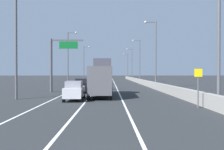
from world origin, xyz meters
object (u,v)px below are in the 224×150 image
box_truck (102,79)px  car_silver_1 (75,91)px  lamp_post_left_mid (69,55)px  lamp_post_right_fourth (131,62)px  lamp_post_right_third (139,58)px  lamp_post_right_second (154,50)px  lamp_post_right_near (216,20)px  lamp_post_left_far (84,61)px  car_green_4 (97,79)px  car_gray_3 (107,78)px  car_black_0 (82,85)px  overhead_sign_gantry (56,58)px  lamp_post_right_fifth (127,64)px  car_red_2 (93,77)px  speed_advisory_sign (198,85)px

box_truck → car_silver_1: bearing=-125.0°
lamp_post_left_mid → lamp_post_right_fourth: bearing=63.6°
box_truck → lamp_post_right_third: bearing=76.0°
lamp_post_right_second → lamp_post_left_mid: (-16.89, 10.50, 0.00)m
lamp_post_right_second → lamp_post_right_fourth: size_ratio=1.00×
car_silver_1 → lamp_post_right_third: bearing=73.8°
lamp_post_right_fourth → car_silver_1: 63.41m
lamp_post_right_near → lamp_post_left_far: (-16.64, 59.96, 0.00)m
car_silver_1 → car_green_4: (-0.27, 45.81, -0.00)m
car_green_4 → box_truck: box_truck is taller
lamp_post_left_mid → car_green_4: bearing=73.8°
lamp_post_right_fourth → car_gray_3: lamp_post_right_fourth is taller
car_silver_1 → lamp_post_right_fourth: bearing=79.4°
lamp_post_left_far → car_black_0: (4.85, -45.97, -5.71)m
lamp_post_right_third → lamp_post_left_mid: 20.86m
overhead_sign_gantry → lamp_post_right_near: bearing=-43.7°
lamp_post_right_fifth → lamp_post_right_second: bearing=-90.4°
overhead_sign_gantry → lamp_post_right_fifth: bearing=78.1°
lamp_post_right_second → box_truck: lamp_post_right_second is taller
overhead_sign_gantry → car_green_4: bearing=84.1°
lamp_post_left_mid → car_red_2: 37.47m
overhead_sign_gantry → speed_advisory_sign: bearing=-45.9°
lamp_post_right_near → car_red_2: (-14.49, 69.93, -5.70)m
speed_advisory_sign → lamp_post_right_fourth: 67.55m
lamp_post_right_fifth → lamp_post_left_far: size_ratio=1.00×
lamp_post_right_third → car_black_0: bearing=-110.8°
lamp_post_right_third → lamp_post_left_mid: bearing=-144.9°
speed_advisory_sign → lamp_post_right_second: size_ratio=0.25×
car_silver_1 → speed_advisory_sign: bearing=-27.3°
car_black_0 → lamp_post_right_second: bearing=36.2°
car_red_2 → box_truck: bearing=-84.8°
overhead_sign_gantry → lamp_post_right_fourth: size_ratio=0.64×
lamp_post_left_far → car_black_0: size_ratio=2.79×
car_silver_1 → overhead_sign_gantry: bearing=113.0°
car_gray_3 → lamp_post_right_near: bearing=-82.1°
lamp_post_right_near → lamp_post_right_fourth: same height
lamp_post_left_mid → car_red_2: size_ratio=2.79×
speed_advisory_sign → lamp_post_left_mid: lamp_post_left_mid is taller
speed_advisory_sign → car_green_4: (-10.50, 51.09, -0.82)m
speed_advisory_sign → car_black_0: 17.44m
speed_advisory_sign → lamp_post_right_third: 45.15m
speed_advisory_sign → lamp_post_right_fourth: (1.35, 67.35, 4.91)m
lamp_post_left_far → car_green_4: size_ratio=2.88×
car_silver_1 → car_green_4: size_ratio=1.10×
car_black_0 → car_silver_1: 8.63m
overhead_sign_gantry → lamp_post_left_mid: (-1.52, 18.14, 1.94)m
overhead_sign_gantry → car_silver_1: 10.96m
overhead_sign_gantry → car_gray_3: overhead_sign_gantry is taller
lamp_post_right_fifth → car_black_0: lamp_post_right_fifth is taller
lamp_post_left_far → lamp_post_right_fifth: bearing=60.6°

